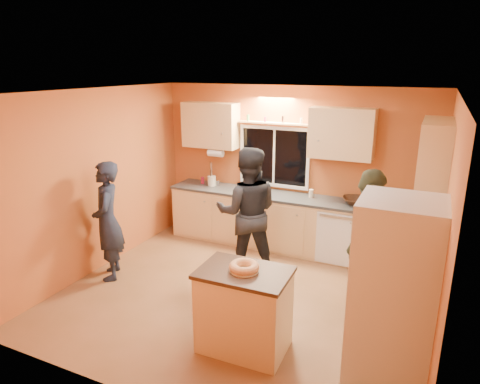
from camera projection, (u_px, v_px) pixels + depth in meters
The scene contains 14 objects.
ground at pixel (241, 296), 5.58m from camera, with size 4.50×4.50×0.00m, color brown.
room_shell at pixel (263, 170), 5.43m from camera, with size 4.54×4.04×2.61m.
back_counter at pixel (285, 222), 6.93m from camera, with size 4.23×0.62×0.90m.
right_counter at pixel (406, 278), 5.10m from camera, with size 0.62×1.84×0.90m.
refrigerator at pixel (393, 294), 3.87m from camera, with size 0.72×0.70×1.80m, color silver.
island at pixel (244, 309), 4.44m from camera, with size 0.94×0.65×0.90m.
bundt_pastry at pixel (244, 267), 4.30m from camera, with size 0.31×0.31×0.09m, color tan.
person_left at pixel (108, 221), 5.88m from camera, with size 0.61×0.40×1.67m, color black.
person_center at pixel (248, 212), 5.97m from camera, with size 0.90×0.70×1.84m, color black.
person_right at pixel (367, 246), 4.88m from camera, with size 1.06×0.44×1.81m, color #343924.
mixing_bowl at pixel (356, 201), 6.39m from camera, with size 0.39×0.39×0.10m, color black.
utensil_crock at pixel (212, 181), 7.34m from camera, with size 0.14×0.14×0.17m, color beige.
potted_plant at pixel (409, 230), 4.96m from camera, with size 0.29×0.25×0.32m, color gray.
red_box at pixel (414, 248), 4.78m from camera, with size 0.16×0.12×0.07m, color #AA1A31.
Camera 1 is at (2.07, -4.51, 2.89)m, focal length 32.00 mm.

